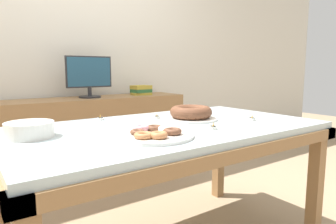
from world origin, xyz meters
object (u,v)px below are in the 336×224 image
Objects in this scene: book_stack at (141,90)px; pastry_platter at (154,134)px; cake_chocolate_round at (191,113)px; tealight_near_front at (100,118)px; computer_monitor at (89,77)px; tealight_left_edge at (252,119)px; tealight_centre at (213,127)px; tealight_near_cakes at (157,117)px; plate_stack at (30,130)px.

pastry_platter is at bearing -118.06° from book_stack.
tealight_near_front is (-0.45, 0.30, -0.03)m from cake_chocolate_round.
computer_monitor is 1.16× the size of pastry_platter.
book_stack is 1.52m from tealight_left_edge.
pastry_platter is at bearing 175.99° from tealight_centre.
book_stack reaches higher than tealight_near_cakes.
cake_chocolate_round reaches higher than pastry_platter.
tealight_centre is at bearing -107.12° from book_stack.
computer_monitor is 1.46m from plate_stack.
tealight_near_front is (-0.84, -0.98, -0.08)m from book_stack.
plate_stack reaches higher than tealight_near_front.
computer_monitor reaches higher than cake_chocolate_round.
computer_monitor is 10.60× the size of tealight_near_cakes.
plate_stack is at bearing -135.97° from book_stack.
pastry_platter is 0.57m from tealight_near_front.
computer_monitor is at bearing 79.63° from pastry_platter.
tealight_left_edge is (0.43, -1.51, -0.22)m from computer_monitor.
cake_chocolate_round is 0.31m from tealight_centre.
book_stack is 1.34m from cake_chocolate_round.
computer_monitor is 2.02× the size of plate_stack.
tealight_centre is (-0.09, -0.29, -0.03)m from cake_chocolate_round.
book_stack is at bearing 85.77° from tealight_left_edge.
book_stack is at bearing 72.88° from tealight_centre.
pastry_platter is 0.51m from tealight_near_cakes.
pastry_platter is (-0.28, -1.55, -0.22)m from computer_monitor.
plate_stack reaches higher than tealight_left_edge.
plate_stack is at bearing -120.88° from computer_monitor.
pastry_platter is at bearing -124.47° from tealight_near_cakes.
tealight_left_edge is (0.28, -0.23, -0.03)m from cake_chocolate_round.
tealight_near_cakes and tealight_left_edge have the same top height.
cake_chocolate_round is at bearing -107.02° from book_stack.
plate_stack reaches higher than tealight_centre.
tealight_left_edge is at bearing 9.17° from tealight_centre.
tealight_centre is at bearing -83.23° from tealight_near_cakes.
plate_stack is (-0.74, -1.24, -0.20)m from computer_monitor.
computer_monitor is 1.15m from tealight_near_cakes.
tealight_near_front is (-0.36, 0.59, 0.00)m from tealight_centre.
plate_stack reaches higher than tealight_near_cakes.
tealight_near_front is at bearing 154.18° from tealight_near_cakes.
book_stack reaches higher than cake_chocolate_round.
plate_stack is 5.25× the size of tealight_near_front.
tealight_left_edge is at bearing 2.90° from pastry_platter.
computer_monitor reaches higher than tealight_left_edge.
book_stack reaches higher than plate_stack.
cake_chocolate_round is 7.90× the size of tealight_centre.
tealight_left_edge is at bearing -39.27° from cake_chocolate_round.
tealight_near_front is (-0.30, -0.98, -0.22)m from computer_monitor.
cake_chocolate_round is 7.90× the size of tealight_near_cakes.
cake_chocolate_round is at bearing 31.53° from pastry_platter.
plate_stack is 0.51m from tealight_near_front.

